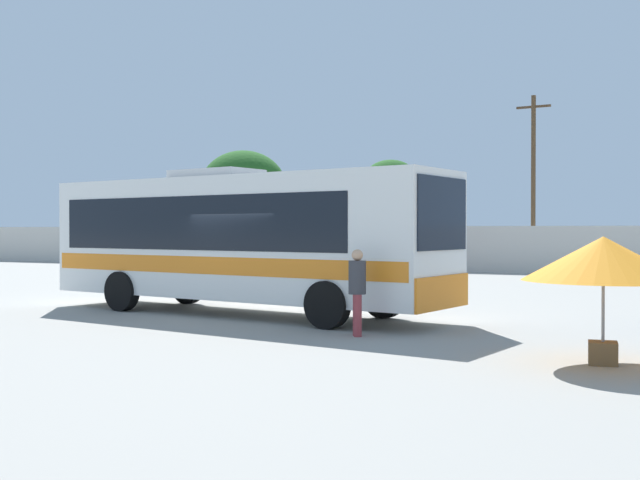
% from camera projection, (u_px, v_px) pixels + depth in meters
% --- Properties ---
extents(ground_plane, '(300.00, 300.00, 0.00)m').
position_uv_depth(ground_plane, '(396.00, 289.00, 28.04)').
color(ground_plane, gray).
extents(perimeter_wall, '(80.00, 0.30, 2.32)m').
position_uv_depth(perimeter_wall, '(480.00, 249.00, 38.93)').
color(perimeter_wall, beige).
rests_on(perimeter_wall, ground_plane).
extents(coach_bus_white_orange, '(11.41, 4.18, 3.67)m').
position_uv_depth(coach_bus_white_orange, '(238.00, 237.00, 19.68)').
color(coach_bus_white_orange, white).
rests_on(coach_bus_white_orange, ground_plane).
extents(attendant_by_bus_door, '(0.48, 0.48, 1.74)m').
position_uv_depth(attendant_by_bus_door, '(357.00, 287.00, 15.53)').
color(attendant_by_bus_door, '#99383D').
rests_on(attendant_by_bus_door, ground_plane).
extents(vendor_umbrella_secondary_orange, '(2.55, 2.55, 2.03)m').
position_uv_depth(vendor_umbrella_secondary_orange, '(603.00, 260.00, 12.27)').
color(vendor_umbrella_secondary_orange, gray).
rests_on(vendor_umbrella_secondary_orange, ground_plane).
extents(parked_car_leftmost_grey, '(4.47, 2.05, 1.51)m').
position_uv_depth(parked_car_leftmost_grey, '(167.00, 254.00, 42.35)').
color(parked_car_leftmost_grey, slate).
rests_on(parked_car_leftmost_grey, ground_plane).
extents(parked_car_second_grey, '(4.37, 2.30, 1.49)m').
position_uv_depth(parked_car_second_grey, '(265.00, 256.00, 39.57)').
color(parked_car_second_grey, slate).
rests_on(parked_car_second_grey, ground_plane).
extents(parked_car_third_maroon, '(4.31, 2.18, 1.45)m').
position_uv_depth(parked_car_third_maroon, '(366.00, 258.00, 37.20)').
color(parked_car_third_maroon, maroon).
rests_on(parked_car_third_maroon, ground_plane).
extents(utility_pole_near, '(1.80, 0.25, 9.22)m').
position_uv_depth(utility_pole_near, '(533.00, 179.00, 41.01)').
color(utility_pole_near, '#4C3823').
rests_on(utility_pole_near, ground_plane).
extents(roadside_tree_left, '(5.79, 5.79, 7.47)m').
position_uv_depth(roadside_tree_left, '(243.00, 187.00, 52.37)').
color(roadside_tree_left, brown).
rests_on(roadside_tree_left, ground_plane).
extents(roadside_tree_midleft, '(3.64, 3.64, 6.38)m').
position_uv_depth(roadside_tree_midleft, '(390.00, 186.00, 47.14)').
color(roadside_tree_midleft, brown).
rests_on(roadside_tree_midleft, ground_plane).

